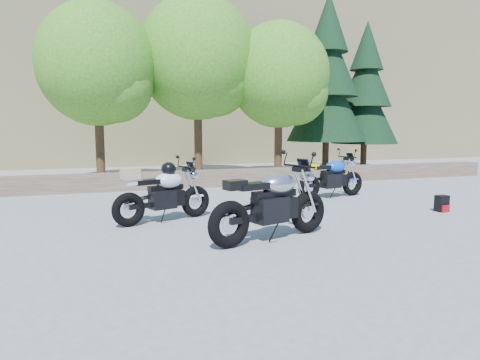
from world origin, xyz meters
name	(u,v)px	position (x,y,z in m)	size (l,w,h in m)	color
ground	(247,228)	(0.00, 0.00, 0.00)	(90.00, 90.00, 0.00)	gray
stone_wall	(188,179)	(0.00, 5.50, 0.25)	(22.00, 0.55, 0.50)	#4F4035
hillside	(169,56)	(3.00, 28.00, 7.50)	(80.00, 30.00, 15.00)	olive
tree_decid_left	(100,69)	(-2.39, 7.14, 3.63)	(3.67, 3.67, 5.62)	#382314
tree_decid_mid	(201,62)	(0.91, 7.54, 4.04)	(4.08, 4.08, 6.24)	#382314
tree_decid_right	(282,79)	(3.71, 6.94, 3.50)	(3.54, 3.54, 5.41)	#382314
conifer_near	(327,80)	(6.20, 8.20, 3.68)	(3.17, 3.17, 7.06)	#382314
conifer_far	(366,93)	(8.40, 8.80, 3.27)	(2.82, 2.82, 6.27)	#382314
silver_bike	(272,205)	(0.12, -0.92, 0.58)	(2.32, 0.98, 1.19)	black
white_bike	(163,193)	(-1.37, 0.98, 0.57)	(2.01, 0.91, 1.15)	black
blue_bike	(332,178)	(3.18, 2.47, 0.51)	(2.09, 0.71, 1.06)	black
backpack	(442,204)	(4.52, 0.10, 0.17)	(0.28, 0.24, 0.35)	black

